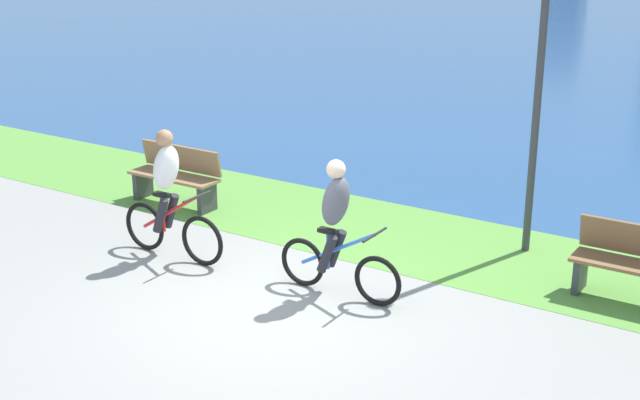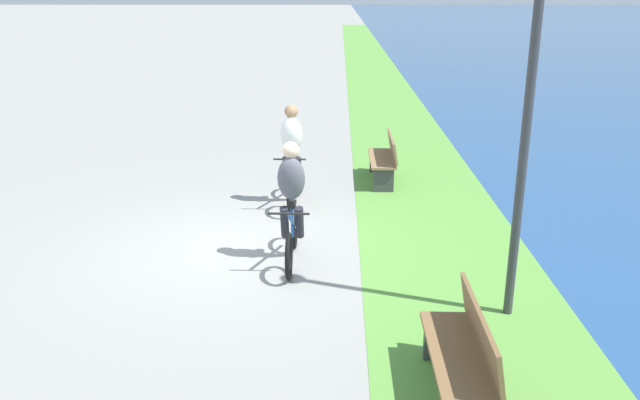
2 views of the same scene
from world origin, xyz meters
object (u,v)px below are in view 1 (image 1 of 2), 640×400
object	(u,v)px
cyclist_lead	(337,228)
cyclist_trailing	(169,195)
bench_near_path	(176,176)
lamppost_tall	(542,48)

from	to	relation	value
cyclist_lead	cyclist_trailing	xyz separation A→B (m)	(-2.41, -0.17, 0.01)
bench_near_path	lamppost_tall	world-z (taller)	lamppost_tall
bench_near_path	lamppost_tall	bearing A→B (deg)	11.51
bench_near_path	cyclist_lead	bearing A→B (deg)	-21.34
cyclist_lead	cyclist_trailing	size ratio (longest dim) A/B	0.97
bench_near_path	cyclist_trailing	bearing A→B (deg)	-50.12
cyclist_lead	bench_near_path	size ratio (longest dim) A/B	1.09
cyclist_lead	bench_near_path	world-z (taller)	cyclist_lead
bench_near_path	lamppost_tall	distance (m)	5.73
bench_near_path	lamppost_tall	size ratio (longest dim) A/B	0.37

